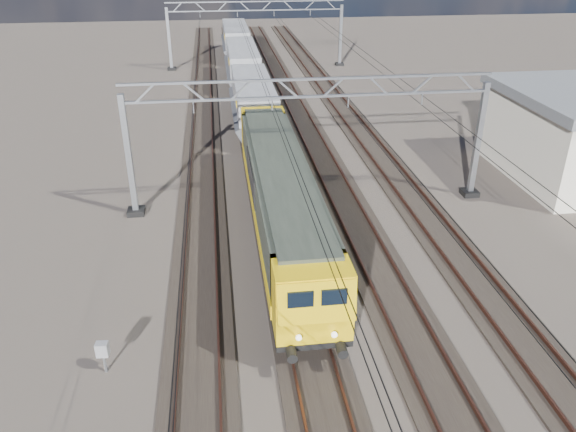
{
  "coord_description": "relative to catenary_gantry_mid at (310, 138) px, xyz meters",
  "views": [
    {
      "loc": [
        -4.86,
        -24.13,
        13.7
      ],
      "look_at": [
        -1.96,
        -2.02,
        2.4
      ],
      "focal_mm": 35.0,
      "sensor_mm": 36.0,
      "label": 1
    }
  ],
  "objects": [
    {
      "name": "ground",
      "position": [
        -0.0,
        -4.0,
        -3.91
      ],
      "size": [
        160.0,
        160.0,
        0.0
      ],
      "primitive_type": "plane",
      "color": "black",
      "rests_on": "ground"
    },
    {
      "name": "track_outer_west",
      "position": [
        -6.0,
        -4.0,
        -3.83
      ],
      "size": [
        2.6,
        140.0,
        0.3
      ],
      "color": "black",
      "rests_on": "ground"
    },
    {
      "name": "track_loco",
      "position": [
        -2.0,
        -4.0,
        -3.83
      ],
      "size": [
        2.6,
        140.0,
        0.3
      ],
      "color": "black",
      "rests_on": "ground"
    },
    {
      "name": "track_inner_east",
      "position": [
        2.0,
        -4.0,
        -3.83
      ],
      "size": [
        2.6,
        140.0,
        0.3
      ],
      "color": "black",
      "rests_on": "ground"
    },
    {
      "name": "track_outer_east",
      "position": [
        6.0,
        -4.0,
        -3.83
      ],
      "size": [
        2.6,
        140.0,
        0.3
      ],
      "color": "black",
      "rests_on": "ground"
    },
    {
      "name": "catenary_gantry_mid",
      "position": [
        0.0,
        0.0,
        0.0
      ],
      "size": [
        19.9,
        0.9,
        7.11
      ],
      "color": "#9499A1",
      "rests_on": "ground"
    },
    {
      "name": "catenary_gantry_far",
      "position": [
        0.0,
        36.0,
        0.0
      ],
      "size": [
        19.9,
        0.9,
        7.11
      ],
      "color": "#9499A1",
      "rests_on": "ground"
    },
    {
      "name": "overhead_wires",
      "position": [
        -0.0,
        4.0,
        1.84
      ],
      "size": [
        12.03,
        140.0,
        0.53
      ],
      "color": "black",
      "rests_on": "ground"
    },
    {
      "name": "locomotive",
      "position": [
        -2.0,
        -3.41,
        -1.58
      ],
      "size": [
        2.76,
        21.1,
        3.62
      ],
      "color": "black",
      "rests_on": "ground"
    },
    {
      "name": "hopper_wagon_lead",
      "position": [
        -2.0,
        14.29,
        -1.67
      ],
      "size": [
        3.38,
        13.0,
        3.25
      ],
      "color": "black",
      "rests_on": "ground"
    },
    {
      "name": "hopper_wagon_mid",
      "position": [
        -2.0,
        28.49,
        -1.67
      ],
      "size": [
        3.38,
        13.0,
        3.25
      ],
      "color": "black",
      "rests_on": "ground"
    },
    {
      "name": "hopper_wagon_third",
      "position": [
        -2.0,
        42.69,
        -1.67
      ],
      "size": [
        3.38,
        13.0,
        3.25
      ],
      "color": "black",
      "rests_on": "ground"
    },
    {
      "name": "trackside_cabinet",
      "position": [
        -9.2,
        -12.42,
        -2.96
      ],
      "size": [
        0.44,
        0.35,
        1.25
      ],
      "rotation": [
        0.0,
        0.0,
        -0.09
      ],
      "color": "#9499A1",
      "rests_on": "ground"
    }
  ]
}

